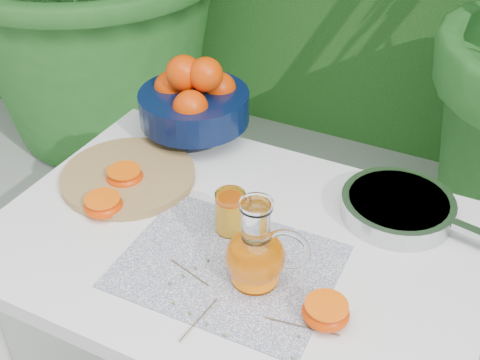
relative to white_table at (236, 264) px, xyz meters
The scene contains 9 objects.
white_table is the anchor object (origin of this frame).
placemat 0.12m from the white_table, 72.15° to the right, with size 0.41×0.32×0.00m, color #0C0F47.
cutting_board 0.33m from the white_table, 168.32° to the left, with size 0.31×0.31×0.02m, color olive.
fruit_bowl 0.45m from the white_table, 131.44° to the left, with size 0.37×0.37×0.22m.
juice_pitcher 0.20m from the white_table, 46.32° to the right, with size 0.17×0.13×0.18m.
juice_tumbler 0.13m from the white_table, 149.52° to the left, with size 0.08×0.08×0.09m.
saute_pan 0.37m from the white_table, 37.42° to the left, with size 0.44×0.28×0.05m.
orange_halves 0.16m from the white_table, 158.27° to the right, with size 0.64×0.26×0.04m.
thyme_sprigs 0.22m from the white_table, 65.36° to the right, with size 0.36×0.20×0.01m.
Camera 1 is at (0.58, -0.88, 1.57)m, focal length 45.00 mm.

